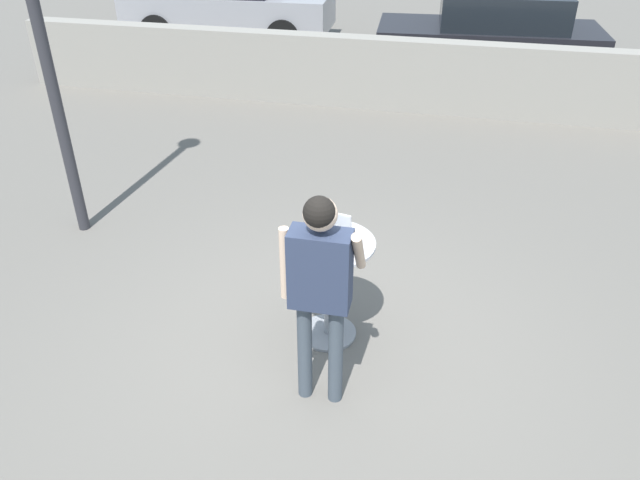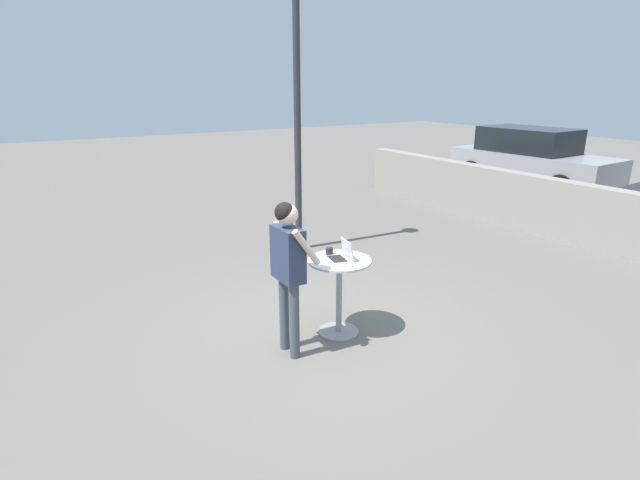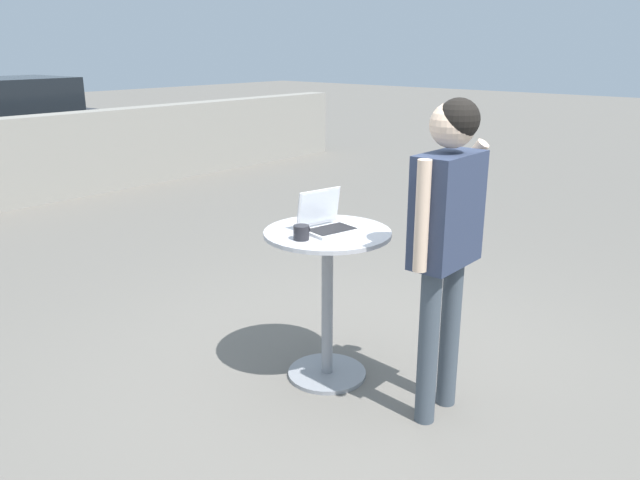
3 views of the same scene
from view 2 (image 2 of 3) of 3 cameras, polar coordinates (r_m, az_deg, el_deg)
name	(u,v)px [view 2 (image 2 of 3)]	position (r m, az deg, el deg)	size (l,w,h in m)	color
ground_plane	(320,338)	(6.09, 0.01, -11.15)	(50.00, 50.00, 0.00)	slate
pavement_kerb	(612,221)	(10.30, 30.38, 1.89)	(13.29, 0.35, 1.13)	gray
cafe_table	(339,285)	(5.95, 2.20, -5.17)	(0.75, 0.75, 0.95)	gray
laptop	(341,255)	(5.82, 2.42, -1.76)	(0.34, 0.31, 0.23)	silver
coffee_mug	(329,251)	(6.00, 1.08, -1.27)	(0.12, 0.09, 0.08)	#232328
standing_person	(288,259)	(5.34, -3.69, -2.16)	(0.57, 0.39, 1.75)	#424C56
parked_car_further_down	(531,158)	(15.53, 22.96, 8.61)	(4.59, 2.09, 1.70)	#9E9EA3
street_lamp	(297,81)	(8.71, -2.66, 17.71)	(0.32, 0.32, 4.61)	#2D2D33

